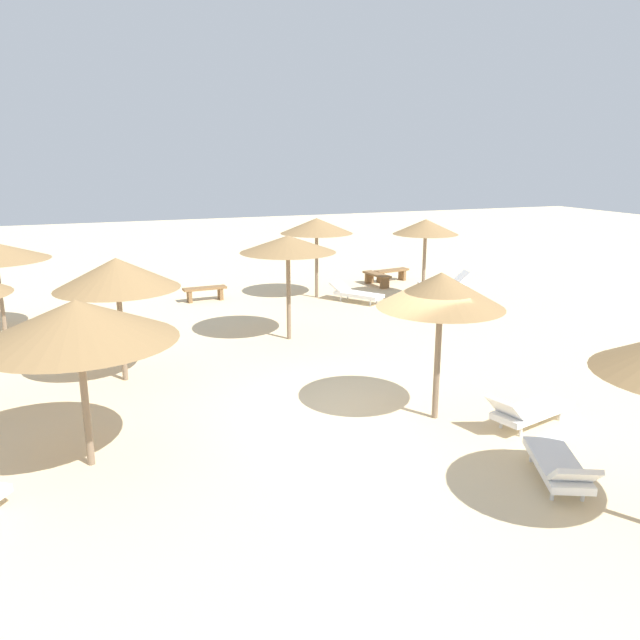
% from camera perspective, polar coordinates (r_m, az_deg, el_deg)
% --- Properties ---
extents(ground_plane, '(80.00, 80.00, 0.00)m').
position_cam_1_polar(ground_plane, '(12.45, 5.07, -8.66)').
color(ground_plane, beige).
extents(parasol_1, '(2.54, 2.54, 2.82)m').
position_cam_1_polar(parasol_1, '(22.02, -0.31, 8.56)').
color(parasol_1, '#75604C').
rests_on(parasol_1, ground).
extents(parasol_2, '(2.38, 2.38, 2.87)m').
position_cam_1_polar(parasol_2, '(11.75, 10.97, 2.65)').
color(parasol_2, '#75604C').
rests_on(parasol_2, ground).
extents(parasol_3, '(3.11, 3.11, 2.79)m').
position_cam_1_polar(parasol_3, '(10.42, -21.29, -0.08)').
color(parasol_3, '#75604C').
rests_on(parasol_3, ground).
extents(parasol_4, '(2.24, 2.24, 2.83)m').
position_cam_1_polar(parasol_4, '(21.89, 9.61, 8.34)').
color(parasol_4, '#75604C').
rests_on(parasol_4, ground).
extents(parasol_7, '(2.71, 2.71, 2.80)m').
position_cam_1_polar(parasol_7, '(14.32, -18.04, 4.04)').
color(parasol_7, '#75604C').
rests_on(parasol_7, ground).
extents(parasol_9, '(2.59, 2.59, 2.87)m').
position_cam_1_polar(parasol_9, '(16.84, -2.95, 6.89)').
color(parasol_9, '#75604C').
rests_on(parasol_9, ground).
extents(lounger_0, '(1.38, 1.98, 0.72)m').
position_cam_1_polar(lounger_0, '(10.54, 21.01, -12.31)').
color(lounger_0, white).
rests_on(lounger_0, ground).
extents(lounger_1, '(1.58, 1.94, 0.65)m').
position_cam_1_polar(lounger_1, '(21.70, 3.25, 2.46)').
color(lounger_1, white).
rests_on(lounger_1, ground).
extents(lounger_2, '(1.97, 1.08, 0.75)m').
position_cam_1_polar(lounger_2, '(12.45, 18.39, -7.80)').
color(lounger_2, white).
rests_on(lounger_2, ground).
extents(lounger_4, '(1.97, 1.01, 0.74)m').
position_cam_1_polar(lounger_4, '(23.90, 11.35, 3.36)').
color(lounger_4, white).
rests_on(lounger_4, ground).
extents(bench_0, '(0.57, 1.54, 0.49)m').
position_cam_1_polar(bench_0, '(24.46, 5.20, 3.92)').
color(bench_0, brown).
rests_on(bench_0, ground).
extents(bench_1, '(1.52, 0.48, 0.49)m').
position_cam_1_polar(bench_1, '(22.18, -10.45, 2.60)').
color(bench_1, brown).
rests_on(bench_1, ground).
extents(bench_2, '(1.55, 0.66, 0.49)m').
position_cam_1_polar(bench_2, '(25.39, 6.54, 4.28)').
color(bench_2, brown).
rests_on(bench_2, ground).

